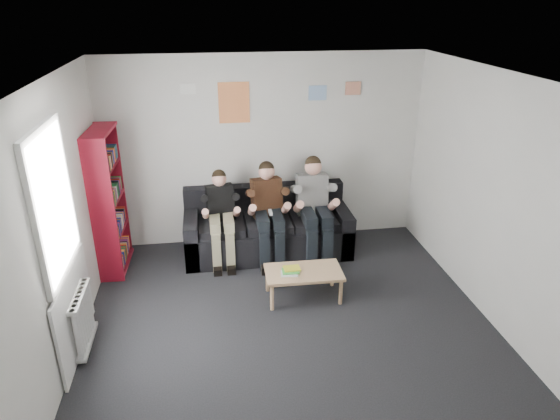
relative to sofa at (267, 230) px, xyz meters
name	(u,v)px	position (x,y,z in m)	size (l,w,h in m)	color
room_shell	(295,226)	(0.02, -2.07, 1.03)	(5.00, 5.00, 5.00)	black
sofa	(267,230)	(0.00, 0.00, 0.00)	(2.29, 0.94, 0.89)	black
bookshelf	(109,201)	(-2.06, -0.15, 0.63)	(0.28, 0.85, 1.89)	maroon
coffee_table	(304,274)	(0.28, -1.28, 0.00)	(0.91, 0.50, 0.36)	tan
game_cases	(291,271)	(0.12, -1.29, 0.07)	(0.24, 0.21, 0.05)	silver
person_left	(221,218)	(-0.64, -0.20, 0.32)	(0.36, 0.77, 1.26)	black
person_middle	(269,213)	(0.00, -0.21, 0.36)	(0.40, 0.86, 1.35)	#4A2D18
person_right	(315,209)	(0.64, -0.21, 0.37)	(0.42, 0.91, 1.39)	white
radiator	(83,319)	(-2.13, -1.87, 0.03)	(0.10, 0.64, 0.60)	silver
window	(64,262)	(-2.20, -1.87, 0.71)	(0.05, 1.30, 2.36)	white
poster_large	(234,103)	(-0.38, 0.42, 1.73)	(0.42, 0.01, 0.55)	#F1C055
poster_blue	(318,93)	(0.77, 0.42, 1.83)	(0.25, 0.01, 0.20)	#4593EB
poster_pink	(353,88)	(1.27, 0.42, 1.88)	(0.22, 0.01, 0.18)	#DA4490
poster_sign	(188,89)	(-0.98, 0.42, 1.93)	(0.20, 0.01, 0.14)	white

